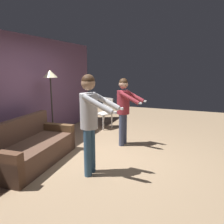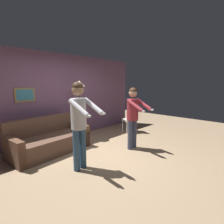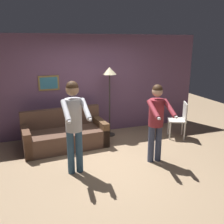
# 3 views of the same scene
# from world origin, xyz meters

# --- Properties ---
(ground_plane) EXTENTS (12.00, 12.00, 0.00)m
(ground_plane) POSITION_xyz_m (0.00, 0.00, 0.00)
(ground_plane) COLOR #9D8161
(back_wall_assembly) EXTENTS (6.40, 0.09, 2.60)m
(back_wall_assembly) POSITION_xyz_m (-0.01, 2.01, 1.30)
(back_wall_assembly) COLOR #6D4A69
(back_wall_assembly) RESTS_ON ground_plane
(couch) EXTENTS (1.96, 0.99, 0.87)m
(couch) POSITION_xyz_m (-0.75, 1.21, 0.28)
(couch) COLOR brown
(couch) RESTS_ON ground_plane
(torchiere_lamp) EXTENTS (0.35, 0.35, 1.80)m
(torchiere_lamp) POSITION_xyz_m (0.50, 1.59, 1.51)
(torchiere_lamp) COLOR #332D28
(torchiere_lamp) RESTS_ON ground_plane
(person_standing_left) EXTENTS (0.44, 0.70, 1.75)m
(person_standing_left) POSITION_xyz_m (-0.75, -0.10, 1.07)
(person_standing_left) COLOR #30516F
(person_standing_left) RESTS_ON ground_plane
(person_standing_right) EXTENTS (0.46, 0.67, 1.61)m
(person_standing_right) POSITION_xyz_m (0.88, -0.17, 0.97)
(person_standing_right) COLOR #3B4460
(person_standing_right) RESTS_ON ground_plane
(dining_chair_distant) EXTENTS (0.56, 0.56, 0.93)m
(dining_chair_distant) POSITION_xyz_m (2.16, 0.84, 0.53)
(dining_chair_distant) COLOR silver
(dining_chair_distant) RESTS_ON ground_plane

